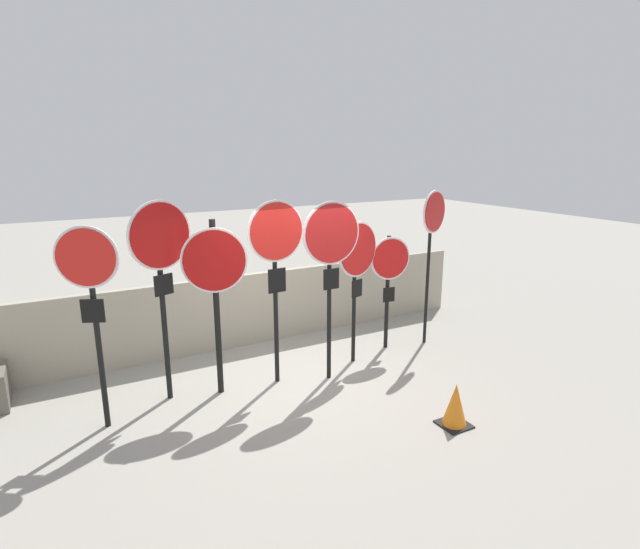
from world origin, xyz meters
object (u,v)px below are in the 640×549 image
(stop_sign_1, at_px, (161,256))
(stop_sign_4, at_px, (331,248))
(stop_sign_3, at_px, (276,250))
(stop_sign_7, at_px, (433,228))
(stop_sign_5, at_px, (357,260))
(stop_sign_6, at_px, (389,269))
(traffic_cone_0, at_px, (455,405))
(stop_sign_0, at_px, (90,284))
(stop_sign_2, at_px, (215,277))

(stop_sign_1, xyz_separation_m, stop_sign_4, (2.18, -0.49, -0.02))
(stop_sign_3, bearing_deg, stop_sign_7, -1.51)
(stop_sign_5, height_order, stop_sign_6, stop_sign_5)
(stop_sign_6, bearing_deg, traffic_cone_0, -99.76)
(stop_sign_0, bearing_deg, stop_sign_2, 32.33)
(stop_sign_2, xyz_separation_m, stop_sign_5, (2.19, 0.00, -0.01))
(stop_sign_4, bearing_deg, stop_sign_1, 166.36)
(stop_sign_0, xyz_separation_m, stop_sign_6, (4.44, 0.41, -0.43))
(stop_sign_6, bearing_deg, stop_sign_4, -151.85)
(stop_sign_6, height_order, traffic_cone_0, stop_sign_6)
(stop_sign_3, bearing_deg, stop_sign_5, -1.50)
(stop_sign_0, xyz_separation_m, stop_sign_4, (3.03, -0.14, 0.15))
(stop_sign_5, xyz_separation_m, stop_sign_7, (1.51, 0.08, 0.36))
(stop_sign_2, height_order, stop_sign_5, stop_sign_2)
(stop_sign_4, bearing_deg, stop_sign_0, 176.47)
(stop_sign_2, relative_size, stop_sign_6, 1.26)
(stop_sign_0, distance_m, stop_sign_5, 3.68)
(stop_sign_7, bearing_deg, traffic_cone_0, -144.34)
(stop_sign_1, xyz_separation_m, stop_sign_6, (3.58, 0.06, -0.60))
(stop_sign_2, xyz_separation_m, stop_sign_7, (3.70, 0.09, 0.36))
(stop_sign_1, bearing_deg, stop_sign_3, -30.02)
(stop_sign_3, relative_size, traffic_cone_0, 4.80)
(stop_sign_5, bearing_deg, stop_sign_0, 166.00)
(stop_sign_4, xyz_separation_m, traffic_cone_0, (0.70, -1.82, -1.68))
(stop_sign_1, bearing_deg, stop_sign_7, -21.82)
(stop_sign_6, bearing_deg, stop_sign_2, -168.88)
(stop_sign_3, xyz_separation_m, stop_sign_4, (0.71, -0.25, -0.01))
(stop_sign_5, relative_size, traffic_cone_0, 4.08)
(stop_sign_2, height_order, traffic_cone_0, stop_sign_2)
(traffic_cone_0, bearing_deg, stop_sign_5, 91.60)
(stop_sign_2, height_order, stop_sign_3, stop_sign_3)
(stop_sign_4, distance_m, stop_sign_5, 0.78)
(stop_sign_1, bearing_deg, traffic_cone_0, -59.56)
(stop_sign_1, relative_size, stop_sign_5, 1.20)
(stop_sign_1, relative_size, stop_sign_6, 1.40)
(stop_sign_7, bearing_deg, stop_sign_3, 161.88)
(stop_sign_1, height_order, stop_sign_6, stop_sign_1)
(stop_sign_1, height_order, stop_sign_3, stop_sign_1)
(stop_sign_4, bearing_deg, stop_sign_5, 26.36)
(stop_sign_2, bearing_deg, traffic_cone_0, -30.14)
(stop_sign_0, height_order, stop_sign_4, stop_sign_4)
(stop_sign_2, relative_size, stop_sign_7, 0.92)
(stop_sign_1, distance_m, traffic_cone_0, 4.06)
(stop_sign_0, bearing_deg, stop_sign_7, 28.14)
(stop_sign_4, xyz_separation_m, stop_sign_5, (0.64, 0.33, -0.29))
(stop_sign_6, bearing_deg, stop_sign_3, -165.24)
(stop_sign_1, bearing_deg, stop_sign_0, -178.46)
(stop_sign_7, bearing_deg, stop_sign_1, 157.65)
(stop_sign_1, relative_size, stop_sign_2, 1.11)
(stop_sign_2, distance_m, stop_sign_4, 1.61)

